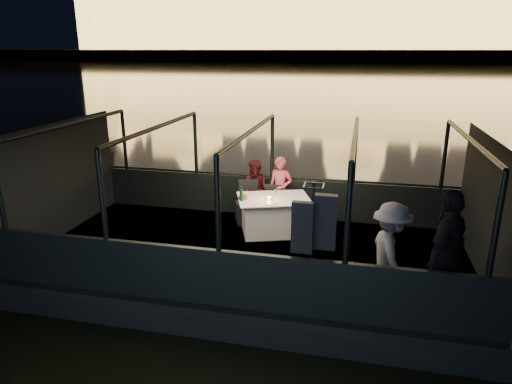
% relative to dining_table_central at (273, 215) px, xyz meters
% --- Properties ---
extents(river_water, '(500.00, 500.00, 0.00)m').
position_rel_dining_table_central_xyz_m(river_water, '(-0.24, 79.03, -0.89)').
color(river_water, black).
rests_on(river_water, ground).
extents(boat_hull, '(8.60, 4.40, 1.00)m').
position_rel_dining_table_central_xyz_m(boat_hull, '(-0.24, -0.97, -0.89)').
color(boat_hull, black).
rests_on(boat_hull, river_water).
extents(boat_deck, '(8.00, 4.00, 0.04)m').
position_rel_dining_table_central_xyz_m(boat_deck, '(-0.24, -0.97, -0.41)').
color(boat_deck, black).
rests_on(boat_deck, boat_hull).
extents(gunwale_port, '(8.00, 0.08, 0.90)m').
position_rel_dining_table_central_xyz_m(gunwale_port, '(-0.24, 1.03, 0.06)').
color(gunwale_port, black).
rests_on(gunwale_port, boat_deck).
extents(gunwale_starboard, '(8.00, 0.08, 0.90)m').
position_rel_dining_table_central_xyz_m(gunwale_starboard, '(-0.24, -2.97, 0.06)').
color(gunwale_starboard, black).
rests_on(gunwale_starboard, boat_deck).
extents(cabin_glass_port, '(8.00, 0.02, 1.40)m').
position_rel_dining_table_central_xyz_m(cabin_glass_port, '(-0.24, 1.03, 1.21)').
color(cabin_glass_port, '#99B2B2').
rests_on(cabin_glass_port, gunwale_port).
extents(cabin_glass_starboard, '(8.00, 0.02, 1.40)m').
position_rel_dining_table_central_xyz_m(cabin_glass_starboard, '(-0.24, -2.97, 1.21)').
color(cabin_glass_starboard, '#99B2B2').
rests_on(cabin_glass_starboard, gunwale_starboard).
extents(cabin_roof_glass, '(8.00, 4.00, 0.02)m').
position_rel_dining_table_central_xyz_m(cabin_roof_glass, '(-0.24, -0.97, 1.91)').
color(cabin_roof_glass, '#99B2B2').
rests_on(cabin_roof_glass, boat_deck).
extents(end_wall_fore, '(0.02, 4.00, 2.30)m').
position_rel_dining_table_central_xyz_m(end_wall_fore, '(-4.24, -0.97, 0.76)').
color(end_wall_fore, black).
rests_on(end_wall_fore, boat_deck).
extents(end_wall_aft, '(0.02, 4.00, 2.30)m').
position_rel_dining_table_central_xyz_m(end_wall_aft, '(3.76, -0.97, 0.76)').
color(end_wall_aft, black).
rests_on(end_wall_aft, boat_deck).
extents(canopy_ribs, '(8.00, 4.00, 2.30)m').
position_rel_dining_table_central_xyz_m(canopy_ribs, '(-0.24, -0.97, 0.76)').
color(canopy_ribs, black).
rests_on(canopy_ribs, boat_deck).
extents(embankment, '(400.00, 140.00, 6.00)m').
position_rel_dining_table_central_xyz_m(embankment, '(-0.24, 209.03, 0.11)').
color(embankment, '#423D33').
rests_on(embankment, ground).
extents(dining_table_central, '(1.72, 1.47, 0.77)m').
position_rel_dining_table_central_xyz_m(dining_table_central, '(0.00, 0.00, 0.00)').
color(dining_table_central, white).
rests_on(dining_table_central, boat_deck).
extents(chair_port_left, '(0.57, 0.57, 0.93)m').
position_rel_dining_table_central_xyz_m(chair_port_left, '(-0.70, 0.45, 0.06)').
color(chair_port_left, black).
rests_on(chair_port_left, boat_deck).
extents(chair_port_right, '(0.43, 0.43, 0.85)m').
position_rel_dining_table_central_xyz_m(chair_port_right, '(-0.12, 0.45, 0.06)').
color(chair_port_right, black).
rests_on(chair_port_right, boat_deck).
extents(coat_stand, '(0.61, 0.52, 1.94)m').
position_rel_dining_table_central_xyz_m(coat_stand, '(1.07, -2.72, 0.51)').
color(coat_stand, black).
rests_on(coat_stand, boat_deck).
extents(person_woman_coral, '(0.56, 0.40, 1.45)m').
position_rel_dining_table_central_xyz_m(person_woman_coral, '(0.01, 0.72, 0.36)').
color(person_woman_coral, '#D34D5A').
rests_on(person_woman_coral, boat_deck).
extents(person_man_maroon, '(0.74, 0.62, 1.36)m').
position_rel_dining_table_central_xyz_m(person_man_maroon, '(-0.54, 0.72, 0.36)').
color(person_man_maroon, '#401116').
rests_on(person_man_maroon, boat_deck).
extents(passenger_stripe, '(0.83, 1.14, 1.58)m').
position_rel_dining_table_central_xyz_m(passenger_stripe, '(2.19, -2.28, 0.47)').
color(passenger_stripe, silver).
rests_on(passenger_stripe, boat_deck).
extents(passenger_dark, '(0.96, 1.20, 1.90)m').
position_rel_dining_table_central_xyz_m(passenger_dark, '(2.93, -2.47, 0.47)').
color(passenger_dark, black).
rests_on(passenger_dark, boat_deck).
extents(wine_bottle, '(0.07, 0.07, 0.30)m').
position_rel_dining_table_central_xyz_m(wine_bottle, '(-0.60, -0.32, 0.53)').
color(wine_bottle, '#153A1E').
rests_on(wine_bottle, dining_table_central).
extents(bread_basket, '(0.23, 0.23, 0.08)m').
position_rel_dining_table_central_xyz_m(bread_basket, '(-0.60, -0.21, 0.42)').
color(bread_basket, brown).
rests_on(bread_basket, dining_table_central).
extents(amber_candle, '(0.06, 0.06, 0.08)m').
position_rel_dining_table_central_xyz_m(amber_candle, '(-0.07, -0.16, 0.42)').
color(amber_candle, orange).
rests_on(amber_candle, dining_table_central).
extents(plate_near, '(0.31, 0.31, 0.02)m').
position_rel_dining_table_central_xyz_m(plate_near, '(0.02, -0.35, 0.39)').
color(plate_near, white).
rests_on(plate_near, dining_table_central).
extents(plate_far, '(0.27, 0.27, 0.01)m').
position_rel_dining_table_central_xyz_m(plate_far, '(-0.58, 0.05, 0.39)').
color(plate_far, white).
rests_on(plate_far, dining_table_central).
extents(wine_glass_white, '(0.09, 0.09, 0.20)m').
position_rel_dining_table_central_xyz_m(wine_glass_white, '(-0.60, -0.27, 0.48)').
color(wine_glass_white, silver).
rests_on(wine_glass_white, dining_table_central).
extents(wine_glass_red, '(0.07, 0.07, 0.19)m').
position_rel_dining_table_central_xyz_m(wine_glass_red, '(0.04, -0.02, 0.48)').
color(wine_glass_red, silver).
rests_on(wine_glass_red, dining_table_central).
extents(wine_glass_empty, '(0.06, 0.06, 0.18)m').
position_rel_dining_table_central_xyz_m(wine_glass_empty, '(-0.21, -0.33, 0.48)').
color(wine_glass_empty, white).
rests_on(wine_glass_empty, dining_table_central).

